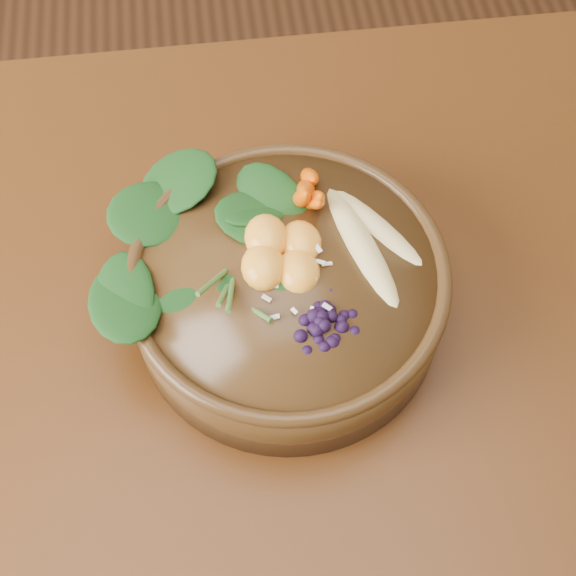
# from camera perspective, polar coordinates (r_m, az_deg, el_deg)

# --- Properties ---
(ground) EXTENTS (4.00, 4.00, 0.00)m
(ground) POSITION_cam_1_polar(r_m,az_deg,el_deg) (1.52, -0.73, -16.91)
(ground) COLOR #381E0F
(ground) RESTS_ON ground
(dining_table) EXTENTS (1.60, 0.90, 0.75)m
(dining_table) POSITION_cam_1_polar(r_m,az_deg,el_deg) (0.90, -1.20, -7.30)
(dining_table) COLOR #331C0C
(dining_table) RESTS_ON ground
(stoneware_bowl) EXTENTS (0.39, 0.39, 0.08)m
(stoneware_bowl) POSITION_cam_1_polar(r_m,az_deg,el_deg) (0.80, 0.00, -0.36)
(stoneware_bowl) COLOR #452D14
(stoneware_bowl) RESTS_ON dining_table
(kale_heap) EXTENTS (0.25, 0.23, 0.05)m
(kale_heap) POSITION_cam_1_polar(r_m,az_deg,el_deg) (0.77, -5.26, 4.63)
(kale_heap) COLOR #174816
(kale_heap) RESTS_ON stoneware_bowl
(carrot_cluster) EXTENTS (0.08, 0.08, 0.09)m
(carrot_cluster) POSITION_cam_1_polar(r_m,az_deg,el_deg) (0.78, 1.28, 9.02)
(carrot_cluster) COLOR #FE6500
(carrot_cluster) RESTS_ON stoneware_bowl
(banana_halves) EXTENTS (0.12, 0.18, 0.03)m
(banana_halves) POSITION_cam_1_polar(r_m,az_deg,el_deg) (0.77, 5.95, 4.29)
(banana_halves) COLOR #E0CC84
(banana_halves) RESTS_ON stoneware_bowl
(mandarin_cluster) EXTENTS (0.11, 0.12, 0.03)m
(mandarin_cluster) POSITION_cam_1_polar(r_m,az_deg,el_deg) (0.76, -0.44, 3.07)
(mandarin_cluster) COLOR #FFA02B
(mandarin_cluster) RESTS_ON stoneware_bowl
(blueberry_pile) EXTENTS (0.17, 0.14, 0.04)m
(blueberry_pile) POSITION_cam_1_polar(r_m,az_deg,el_deg) (0.71, 2.31, -1.85)
(blueberry_pile) COLOR black
(blueberry_pile) RESTS_ON stoneware_bowl
(coconut_flakes) EXTENTS (0.12, 0.10, 0.01)m
(coconut_flakes) POSITION_cam_1_polar(r_m,az_deg,el_deg) (0.75, 0.81, 0.14)
(coconut_flakes) COLOR white
(coconut_flakes) RESTS_ON stoneware_bowl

